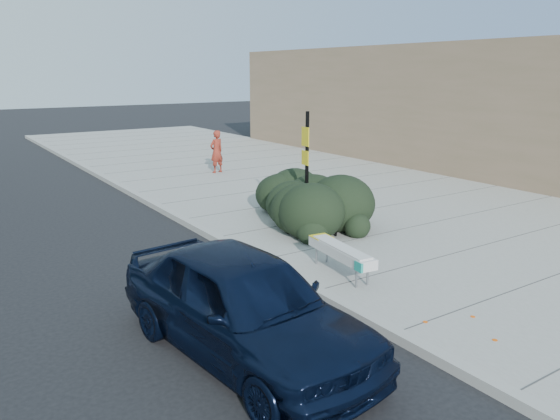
{
  "coord_description": "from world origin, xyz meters",
  "views": [
    {
      "loc": [
        -5.82,
        -7.4,
        4.07
      ],
      "look_at": [
        0.86,
        2.61,
        1.0
      ],
      "focal_mm": 35.0,
      "sensor_mm": 36.0,
      "label": 1
    }
  ],
  "objects": [
    {
      "name": "ground",
      "position": [
        0.0,
        0.0,
        0.0
      ],
      "size": [
        120.0,
        120.0,
        0.0
      ],
      "primitive_type": "plane",
      "color": "black",
      "rests_on": "ground"
    },
    {
      "name": "sidewalk_near",
      "position": [
        5.6,
        5.0,
        0.07
      ],
      "size": [
        11.2,
        50.0,
        0.15
      ],
      "primitive_type": "cube",
      "color": "gray",
      "rests_on": "ground"
    },
    {
      "name": "curb_near",
      "position": [
        0.0,
        5.0,
        0.08
      ],
      "size": [
        0.22,
        50.0,
        0.17
      ],
      "primitive_type": "cube",
      "color": "#9E9E99",
      "rests_on": "ground"
    },
    {
      "name": "bench",
      "position": [
        0.85,
        0.43,
        0.61
      ],
      "size": [
        0.62,
        1.93,
        0.58
      ],
      "rotation": [
        0.0,
        0.0,
        -0.12
      ],
      "color": "gray",
      "rests_on": "sidewalk_near"
    },
    {
      "name": "bike_rack",
      "position": [
        2.3,
        2.73,
        0.69
      ],
      "size": [
        0.29,
        0.57,
        0.9
      ],
      "rotation": [
        0.0,
        0.0,
        0.43
      ],
      "color": "black",
      "rests_on": "sidewalk_near"
    },
    {
      "name": "sign_post",
      "position": [
        2.33,
        3.6,
        1.81
      ],
      "size": [
        0.12,
        0.34,
        2.96
      ],
      "rotation": [
        0.0,
        0.0,
        -0.11
      ],
      "color": "black",
      "rests_on": "sidewalk_near"
    },
    {
      "name": "hedge",
      "position": [
        2.62,
        4.26,
        0.97
      ],
      "size": [
        3.03,
        4.73,
        1.64
      ],
      "primitive_type": "ellipsoid",
      "rotation": [
        0.0,
        0.0,
        -0.2
      ],
      "color": "black",
      "rests_on": "sidewalk_near"
    },
    {
      "name": "sedan_navy",
      "position": [
        -2.2,
        -1.04,
        0.8
      ],
      "size": [
        2.38,
        4.89,
        1.61
      ],
      "primitive_type": "imported",
      "rotation": [
        0.0,
        0.0,
        0.1
      ],
      "color": "black",
      "rests_on": "ground"
    },
    {
      "name": "pedestrian",
      "position": [
        3.99,
        11.81,
        0.99
      ],
      "size": [
        0.69,
        0.53,
        1.68
      ],
      "primitive_type": "imported",
      "rotation": [
        0.0,
        0.0,
        3.38
      ],
      "color": "maroon",
      "rests_on": "sidewalk_near"
    }
  ]
}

